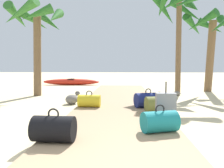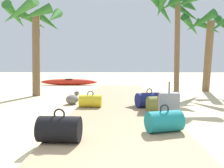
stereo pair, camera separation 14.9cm
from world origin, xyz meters
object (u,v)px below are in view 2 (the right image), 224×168
Objects in this scene: duffel_bag_yellow at (90,101)px; palm_tree_near_left at (35,24)px; duffel_bag_teal at (164,121)px; kayak at (69,82)px; duffel_bag_navy at (149,100)px; duffel_bag_olive at (161,104)px; duffel_bag_black at (60,129)px; palm_tree_far_right at (209,33)px; palm_tree_near_right at (177,12)px; suitcase_grey at (169,108)px.

duffel_bag_yellow is 4.33m from palm_tree_near_left.
duffel_bag_teal is 9.91m from kayak.
duffel_bag_navy is (1.52, 0.05, 0.03)m from duffel_bag_yellow.
duffel_bag_olive reaches higher than duffel_bag_black.
duffel_bag_teal is at bearing -68.22° from kayak.
duffel_bag_yellow is 6.58m from palm_tree_far_right.
duffel_bag_teal reaches higher than duffel_bag_yellow.
palm_tree_near_right reaches higher than duffel_bag_black.
duffel_bag_olive is 0.19× the size of palm_tree_near_left.
duffel_bag_navy is at bearing 58.57° from duffel_bag_black.
palm_tree_far_right is 1.84m from palm_tree_near_right.
palm_tree_near_right is (-1.54, -0.70, 0.71)m from palm_tree_far_right.
duffel_bag_yellow is 1.52m from duffel_bag_navy.
palm_tree_near_right is 1.19× the size of palm_tree_near_left.
suitcase_grey reaches higher than duffel_bag_navy.
duffel_bag_teal is at bearing 18.67° from duffel_bag_black.
duffel_bag_navy is 0.22× the size of palm_tree_near_left.
palm_tree_near_right is at bearing 8.13° from palm_tree_near_left.
kayak is at bearing 111.78° from duffel_bag_teal.
duffel_bag_teal is at bearing -91.33° from duffel_bag_navy.
duffel_bag_navy reaches higher than duffel_bag_yellow.
suitcase_grey is 5.87m from palm_tree_near_right.
suitcase_grey is (0.20, 0.56, 0.11)m from duffel_bag_teal.
duffel_bag_navy is 0.22× the size of palm_tree_far_right.
duffel_bag_navy is at bearing -114.43° from palm_tree_near_right.
palm_tree_near_right is 1.22× the size of kayak.
kayak is at bearing 114.14° from suitcase_grey.
duffel_bag_black is 0.18× the size of kayak.
duffel_bag_navy is 5.29m from palm_tree_near_left.
duffel_bag_navy is 1.27× the size of duffel_bag_black.
duffel_bag_olive reaches higher than duffel_bag_teal.
duffel_bag_olive is 1.10× the size of duffel_bag_black.
duffel_bag_black is at bearing -161.33° from duffel_bag_teal.
palm_tree_far_right is 1.03× the size of kayak.
duffel_bag_olive is at bearing -121.50° from palm_tree_far_right.
palm_tree_near_right is (3.05, 3.41, 3.03)m from duffel_bag_yellow.
palm_tree_near_left reaches higher than duffel_bag_black.
palm_tree_near_right is (1.57, 5.47, 3.02)m from duffel_bag_teal.
suitcase_grey reaches higher than kayak.
palm_tree_near_right is (3.14, 6.00, 3.00)m from duffel_bag_black.
duffel_bag_navy is 4.75m from palm_tree_near_right.
duffel_bag_black is at bearing -121.43° from duffel_bag_navy.
duffel_bag_teal is at bearing -106.05° from palm_tree_near_right.
kayak is at bearing 144.57° from palm_tree_near_right.
palm_tree_near_left is at bearing 129.68° from duffel_bag_teal.
duffel_bag_teal is (1.47, -2.06, 0.01)m from duffel_bag_yellow.
duffel_bag_navy is at bearing 1.96° from duffel_bag_yellow.
suitcase_grey is 0.23× the size of kayak.
suitcase_grey is at bearing -45.28° from palm_tree_near_left.
duffel_bag_navy is 5.58m from palm_tree_far_right.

